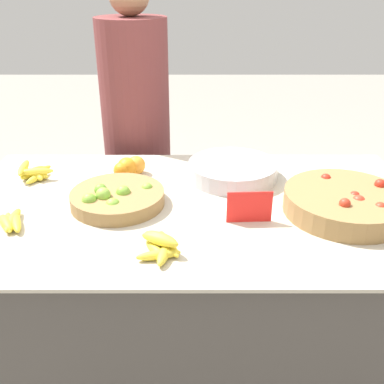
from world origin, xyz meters
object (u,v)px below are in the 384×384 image
(metal_bowl, at_px, (233,170))
(vendor_person, at_px, (138,148))
(price_sign, at_px, (249,207))
(lime_bowl, at_px, (117,197))
(tomato_basket, at_px, (346,203))

(metal_bowl, xyz_separation_m, vendor_person, (-0.45, 0.52, -0.10))
(price_sign, bearing_deg, lime_bowl, 162.06)
(lime_bowl, height_order, tomato_basket, tomato_basket)
(price_sign, bearing_deg, vendor_person, 115.40)
(metal_bowl, relative_size, vendor_person, 0.24)
(lime_bowl, height_order, metal_bowl, lime_bowl)
(lime_bowl, height_order, price_sign, price_sign)
(tomato_basket, bearing_deg, lime_bowl, 175.81)
(lime_bowl, relative_size, metal_bowl, 0.94)
(tomato_basket, distance_m, metal_bowl, 0.47)
(tomato_basket, height_order, metal_bowl, tomato_basket)
(tomato_basket, distance_m, vendor_person, 1.16)
(metal_bowl, bearing_deg, lime_bowl, -151.86)
(lime_bowl, distance_m, price_sign, 0.48)
(tomato_basket, height_order, vendor_person, vendor_person)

